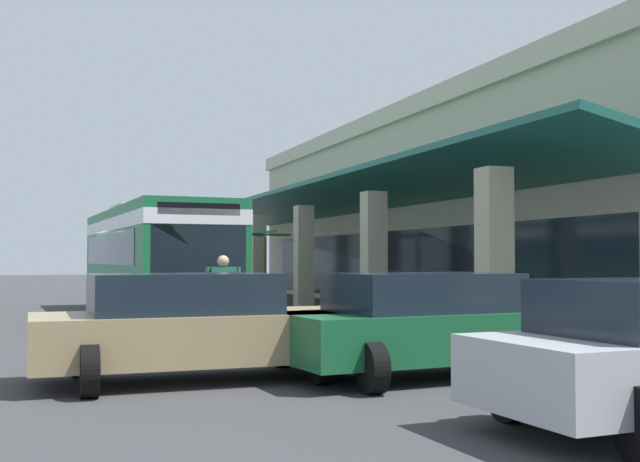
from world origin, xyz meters
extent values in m
plane|color=#38383A|center=(0.00, 8.00, 0.00)|extent=(120.00, 120.00, 0.00)
cube|color=#9E998E|center=(0.46, 4.44, 0.06)|extent=(34.67, 0.50, 0.12)
cube|color=#B2A88E|center=(0.46, 14.14, 3.11)|extent=(28.89, 11.15, 6.21)
cube|color=#C0B59A|center=(0.46, 14.14, 6.51)|extent=(29.19, 11.45, 0.60)
cube|color=#B2A88E|center=(-11.10, 5.64, 1.71)|extent=(0.55, 0.55, 3.42)
cube|color=#B2A88E|center=(-5.32, 5.64, 1.71)|extent=(0.55, 0.55, 3.42)
cube|color=#B2A88E|center=(0.46, 5.64, 1.71)|extent=(0.55, 0.55, 3.42)
cube|color=#B2A88E|center=(6.24, 5.64, 1.71)|extent=(0.55, 0.55, 3.42)
cube|color=#B2A88E|center=(12.02, 5.64, 1.71)|extent=(0.55, 0.55, 3.42)
cube|color=#19594C|center=(0.46, 6.96, 3.77)|extent=(28.89, 3.16, 0.82)
cube|color=#19232D|center=(0.46, 8.60, 1.40)|extent=(24.27, 0.08, 2.40)
cube|color=#196638|center=(1.59, 0.59, 1.73)|extent=(11.13, 3.17, 2.75)
cube|color=white|center=(1.59, 0.59, 2.65)|extent=(11.15, 3.19, 0.36)
cube|color=#19232D|center=(1.29, 0.58, 1.95)|extent=(9.37, 3.10, 0.90)
cube|color=#19232D|center=(7.05, 0.90, 1.85)|extent=(0.19, 2.24, 1.20)
cube|color=black|center=(7.06, 0.90, 2.82)|extent=(0.17, 1.94, 0.28)
cube|color=black|center=(7.18, 0.91, 0.45)|extent=(0.34, 2.46, 0.24)
cube|color=silver|center=(7.05, 1.80, 0.75)|extent=(0.07, 0.24, 0.16)
cube|color=silver|center=(7.15, 0.02, 0.75)|extent=(0.07, 0.24, 0.16)
cube|color=silver|center=(0.09, 0.51, 3.22)|extent=(2.50, 1.92, 0.24)
cylinder|color=black|center=(5.14, 2.07, 0.50)|extent=(1.00, 0.30, 1.00)
cylinder|color=black|center=(5.28, -0.47, 0.50)|extent=(1.00, 0.30, 1.00)
cylinder|color=black|center=(-1.56, 1.69, 0.50)|extent=(1.00, 0.30, 1.00)
cylinder|color=black|center=(-1.42, -0.85, 0.50)|extent=(1.00, 0.30, 1.00)
cube|color=#9E845B|center=(14.27, -0.49, 0.60)|extent=(1.85, 4.42, 0.66)
cube|color=#19232D|center=(14.28, -0.69, 1.20)|extent=(1.61, 2.48, 0.54)
cylinder|color=black|center=(13.36, 1.00, 0.32)|extent=(0.64, 0.22, 0.64)
cylinder|color=black|center=(15.16, 1.02, 0.32)|extent=(0.64, 0.22, 0.64)
cylinder|color=black|center=(13.39, -1.99, 0.32)|extent=(0.64, 0.22, 0.64)
cylinder|color=black|center=(15.19, -1.97, 0.32)|extent=(0.64, 0.22, 0.64)
cylinder|color=black|center=(18.09, 2.01, 0.32)|extent=(0.64, 0.22, 0.64)
cube|color=#195933|center=(15.06, 2.76, 0.60)|extent=(2.18, 4.54, 0.66)
cube|color=#19232D|center=(15.07, 2.56, 1.20)|extent=(1.79, 2.59, 0.54)
cylinder|color=black|center=(14.03, 4.17, 0.32)|extent=(0.64, 0.22, 0.64)
cylinder|color=black|center=(15.82, 4.33, 0.32)|extent=(0.64, 0.22, 0.64)
cylinder|color=black|center=(14.29, 1.19, 0.32)|extent=(0.64, 0.22, 0.64)
cylinder|color=black|center=(16.08, 1.35, 0.32)|extent=(0.64, 0.22, 0.64)
cylinder|color=#726651|center=(9.46, 0.82, 0.43)|extent=(0.16, 0.16, 0.86)
cylinder|color=#726651|center=(9.72, 1.00, 0.43)|extent=(0.16, 0.16, 0.86)
cube|color=#26664C|center=(9.59, 0.91, 1.18)|extent=(0.23, 0.51, 0.65)
sphere|color=tan|center=(9.59, 0.91, 1.62)|extent=(0.23, 0.23, 0.23)
cylinder|color=#26664C|center=(9.55, 0.60, 1.22)|extent=(0.09, 0.09, 0.58)
cylinder|color=#26664C|center=(9.64, 1.21, 1.22)|extent=(0.09, 0.09, 0.58)
cube|color=#4C4742|center=(-3.42, 5.37, 0.23)|extent=(0.99, 0.99, 0.46)
cylinder|color=#332319|center=(-3.42, 5.37, 0.47)|extent=(0.84, 0.84, 0.02)
cylinder|color=brown|center=(-3.42, 5.37, 1.45)|extent=(0.16, 0.16, 1.99)
ellipsoid|color=#1E6028|center=(-2.92, 5.47, 2.67)|extent=(1.04, 0.42, 0.16)
ellipsoid|color=#1E6028|center=(-3.38, 5.89, 2.57)|extent=(0.29, 1.06, 0.15)
ellipsoid|color=#1E6028|center=(-3.87, 5.30, 2.56)|extent=(0.93, 0.34, 0.19)
ellipsoid|color=#1E6028|center=(-3.53, 4.92, 2.59)|extent=(0.43, 0.95, 0.16)
camera|label=1|loc=(25.10, -2.55, 1.68)|focal=44.32mm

